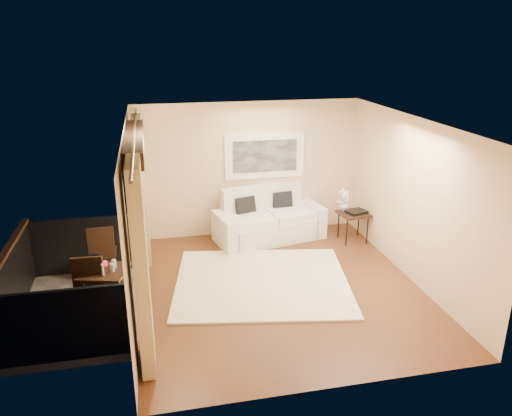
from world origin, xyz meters
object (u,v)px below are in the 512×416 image
object	(u,v)px
balcony_chair_far	(102,249)
ice_bucket	(94,263)
bistro_table	(104,276)
orchid	(344,200)
side_table	(353,216)
sofa	(268,221)
balcony_chair_near	(88,287)

from	to	relation	value
balcony_chair_far	ice_bucket	bearing A→B (deg)	88.68
bistro_table	balcony_chair_far	world-z (taller)	balcony_chair_far
orchid	balcony_chair_far	world-z (taller)	orchid
orchid	side_table	bearing A→B (deg)	-32.79
balcony_chair_far	sofa	bearing A→B (deg)	-160.16
side_table	bistro_table	size ratio (longest dim) A/B	0.78
sofa	balcony_chair_far	xyz separation A→B (m)	(-3.11, -1.20, 0.20)
side_table	ice_bucket	world-z (taller)	ice_bucket
bistro_table	balcony_chair_near	xyz separation A→B (m)	(-0.21, -0.17, -0.07)
orchid	balcony_chair_far	size ratio (longest dim) A/B	0.50
sofa	bistro_table	distance (m)	3.84
balcony_chair_near	orchid	bearing A→B (deg)	27.89
sofa	balcony_chair_near	world-z (taller)	sofa
balcony_chair_far	orchid	bearing A→B (deg)	-171.20
sofa	bistro_table	bearing A→B (deg)	-153.41
side_table	balcony_chair_near	bearing A→B (deg)	-156.96
bistro_table	orchid	bearing A→B (deg)	24.18
orchid	balcony_chair_far	xyz separation A→B (m)	(-4.56, -0.80, -0.27)
side_table	balcony_chair_far	xyz separation A→B (m)	(-4.73, -0.69, 0.04)
bistro_table	balcony_chair_far	size ratio (longest dim) A/B	0.78
sofa	balcony_chair_near	bearing A→B (deg)	-153.40
side_table	orchid	bearing A→B (deg)	147.21
sofa	side_table	world-z (taller)	sofa
orchid	ice_bucket	distance (m)	4.96
side_table	orchid	xyz separation A→B (m)	(-0.17, 0.11, 0.30)
balcony_chair_far	ice_bucket	size ratio (longest dim) A/B	4.89
orchid	bistro_table	world-z (taller)	orchid
balcony_chair_far	ice_bucket	distance (m)	1.16
balcony_chair_far	balcony_chair_near	world-z (taller)	balcony_chair_near
sofa	balcony_chair_near	size ratio (longest dim) A/B	2.29
side_table	ice_bucket	size ratio (longest dim) A/B	3.00
sofa	orchid	bearing A→B (deg)	-27.24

